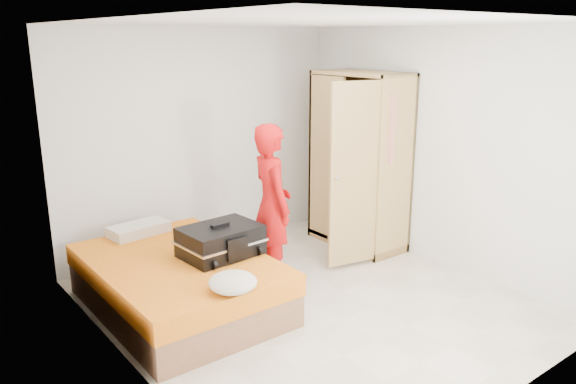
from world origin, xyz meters
TOP-DOWN VIEW (x-y plane):
  - room at (0.00, 0.00)m, footprint 4.00×4.02m
  - bed at (-1.05, 0.68)m, footprint 1.42×2.02m
  - wardrobe at (1.45, 0.86)m, footprint 1.16×1.20m
  - person at (-0.02, 0.60)m, footprint 0.54×0.69m
  - suitcase at (-0.68, 0.50)m, footprint 0.76×0.58m
  - round_cushion at (-1.02, -0.22)m, footprint 0.39×0.39m
  - pillow at (-1.06, 1.53)m, footprint 0.63×0.37m

SIDE VIEW (x-z plane):
  - bed at x=-1.05m, z-range 0.00..0.50m
  - pillow at x=-1.06m, z-range 0.50..0.61m
  - round_cushion at x=-1.02m, z-range 0.50..0.65m
  - suitcase at x=-0.68m, z-range 0.48..0.80m
  - person at x=-0.02m, z-range 0.00..1.68m
  - wardrobe at x=1.45m, z-range -0.05..2.05m
  - room at x=0.00m, z-range 0.00..2.60m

